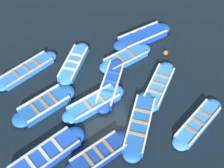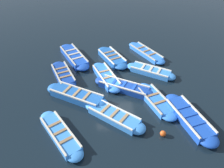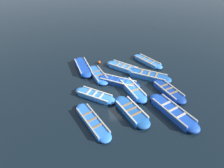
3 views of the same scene
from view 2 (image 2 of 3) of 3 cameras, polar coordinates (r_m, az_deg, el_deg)
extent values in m
plane|color=black|center=(13.10, 1.06, -0.43)|extent=(120.00, 120.00, 0.00)
cube|color=navy|center=(14.05, -12.60, 2.36)|extent=(2.57, 1.78, 0.35)
ellipsoid|color=navy|center=(15.05, -13.84, 4.71)|extent=(1.13, 1.11, 0.35)
ellipsoid|color=navy|center=(13.09, -11.19, -0.34)|extent=(1.13, 1.11, 0.35)
cube|color=#B2AD9E|center=(13.88, -14.37, 2.63)|extent=(2.20, 0.99, 0.07)
cube|color=#B2AD9E|center=(14.00, -11.09, 3.51)|extent=(2.20, 0.99, 0.07)
cube|color=olive|center=(14.37, -13.26, 4.04)|extent=(0.44, 0.80, 0.04)
cube|color=olive|center=(13.94, -12.71, 3.02)|extent=(0.44, 0.80, 0.04)
cube|color=olive|center=(13.53, -12.13, 1.93)|extent=(0.44, 0.80, 0.04)
cube|color=#1E59AD|center=(12.22, -9.19, -3.07)|extent=(2.26, 3.06, 0.40)
ellipsoid|color=#1E59AD|center=(13.00, -14.66, -1.11)|extent=(1.15, 1.16, 0.40)
ellipsoid|color=#1E59AD|center=(11.58, -3.01, -5.24)|extent=(1.15, 1.16, 0.40)
cube|color=beige|center=(11.82, -10.41, -3.37)|extent=(1.51, 2.60, 0.07)
cube|color=beige|center=(12.33, -8.23, -1.14)|extent=(1.51, 2.60, 0.07)
cube|color=#9E7A51|center=(12.40, -11.72, -1.43)|extent=(0.76, 0.51, 0.04)
cube|color=#9E7A51|center=(12.08, -9.29, -2.28)|extent=(0.76, 0.51, 0.04)
cube|color=#9E7A51|center=(11.78, -6.72, -3.17)|extent=(0.76, 0.51, 0.04)
cube|color=#1E59AD|center=(15.49, -0.02, 6.90)|extent=(2.57, 1.95, 0.36)
ellipsoid|color=#1E59AD|center=(16.39, -2.03, 8.72)|extent=(1.28, 1.27, 0.36)
ellipsoid|color=#1E59AD|center=(14.61, 2.22, 4.84)|extent=(1.28, 1.27, 0.36)
cube|color=silver|center=(15.19, -1.59, 7.17)|extent=(2.11, 1.08, 0.07)
cube|color=silver|center=(15.58, 1.51, 8.00)|extent=(2.11, 1.08, 0.07)
cube|color=olive|center=(15.77, -0.91, 8.33)|extent=(0.52, 0.87, 0.04)
cube|color=olive|center=(15.38, -0.02, 7.54)|extent=(0.52, 0.87, 0.04)
cube|color=olive|center=(15.01, 0.91, 6.71)|extent=(0.52, 0.87, 0.04)
cube|color=#3884E0|center=(14.28, 10.01, 3.28)|extent=(1.99, 2.58, 0.32)
ellipsoid|color=#3884E0|center=(14.62, 5.39, 4.60)|extent=(1.04, 1.05, 0.32)
ellipsoid|color=#3884E0|center=(14.05, 14.82, 1.88)|extent=(1.04, 1.05, 0.32)
cube|color=silver|center=(13.88, 9.58, 3.19)|extent=(1.33, 2.16, 0.07)
cube|color=silver|center=(14.48, 10.59, 4.63)|extent=(1.33, 2.16, 0.07)
cube|color=beige|center=(14.32, 8.08, 4.44)|extent=(0.69, 0.49, 0.04)
cube|color=beige|center=(14.19, 10.09, 3.87)|extent=(0.69, 0.49, 0.04)
cube|color=beige|center=(14.07, 12.13, 3.29)|extent=(0.69, 0.49, 0.04)
cube|color=blue|center=(12.07, 11.36, -4.30)|extent=(2.55, 1.73, 0.29)
ellipsoid|color=blue|center=(12.80, 8.46, -1.12)|extent=(1.14, 1.12, 0.29)
ellipsoid|color=blue|center=(11.42, 14.65, -7.85)|extent=(1.14, 1.12, 0.29)
cube|color=#B2AD9E|center=(11.75, 9.74, -4.23)|extent=(2.20, 0.92, 0.07)
cube|color=#B2AD9E|center=(12.17, 13.14, -3.08)|extent=(2.20, 0.92, 0.07)
cube|color=olive|center=(12.17, 10.59, -2.77)|extent=(0.43, 0.82, 0.04)
cube|color=olive|center=(11.77, 12.36, -4.67)|extent=(0.43, 0.82, 0.04)
cube|color=#1947B7|center=(11.50, 19.51, -8.37)|extent=(2.97, 1.78, 0.37)
ellipsoid|color=#1947B7|center=(12.26, 15.76, -4.10)|extent=(1.18, 1.16, 0.37)
ellipsoid|color=#1947B7|center=(10.87, 23.86, -13.15)|extent=(1.18, 1.16, 0.37)
cube|color=beige|center=(11.11, 17.83, -8.25)|extent=(2.65, 0.88, 0.07)
cube|color=beige|center=(11.61, 21.56, -6.94)|extent=(2.65, 0.88, 0.07)
cube|color=#1947B7|center=(11.68, 18.04, -5.76)|extent=(0.39, 0.89, 0.04)
cube|color=#1947B7|center=(11.36, 19.73, -7.64)|extent=(0.39, 0.89, 0.04)
cube|color=#1947B7|center=(11.07, 21.52, -9.62)|extent=(0.39, 0.89, 0.04)
cube|color=#3884E0|center=(10.97, 0.56, -8.40)|extent=(2.33, 2.62, 0.33)
ellipsoid|color=#3884E0|center=(11.56, -4.86, -5.67)|extent=(1.16, 1.16, 0.33)
ellipsoid|color=#3884E0|center=(10.52, 6.59, -11.32)|extent=(1.16, 1.16, 0.33)
cube|color=silver|center=(10.60, -0.69, -8.93)|extent=(1.66, 2.08, 0.07)
cube|color=silver|center=(11.07, 1.75, -6.47)|extent=(1.66, 2.08, 0.07)
cube|color=#9E7A51|center=(11.08, -1.84, -6.54)|extent=(0.70, 0.59, 0.04)
cube|color=#9E7A51|center=(10.84, 0.56, -7.73)|extent=(0.70, 0.59, 0.04)
cube|color=#9E7A51|center=(10.63, 3.08, -8.95)|extent=(0.70, 0.59, 0.04)
cube|color=#3884E0|center=(10.51, -13.33, -12.63)|extent=(2.71, 2.19, 0.29)
ellipsoid|color=#3884E0|center=(11.42, -16.34, -8.24)|extent=(1.05, 1.05, 0.29)
ellipsoid|color=#3884E0|center=(9.70, -9.66, -17.75)|extent=(1.05, 1.05, 0.29)
cube|color=beige|center=(10.31, -15.33, -12.82)|extent=(2.26, 1.55, 0.07)
cube|color=beige|center=(10.45, -11.66, -11.16)|extent=(2.26, 1.55, 0.07)
cube|color=olive|center=(10.77, -14.82, -10.09)|extent=(0.51, 0.67, 0.04)
cube|color=olive|center=(10.39, -13.46, -12.04)|extent=(0.51, 0.67, 0.04)
cube|color=olive|center=(10.03, -11.98, -14.13)|extent=(0.51, 0.67, 0.04)
cube|color=#1947B7|center=(15.81, -9.91, 7.06)|extent=(3.16, 2.23, 0.39)
ellipsoid|color=#1947B7|center=(17.09, -11.79, 9.25)|extent=(1.24, 1.22, 0.39)
ellipsoid|color=#1947B7|center=(14.58, -7.73, 4.50)|extent=(1.24, 1.22, 0.39)
cube|color=#B2AD9E|center=(15.58, -11.54, 7.35)|extent=(2.70, 1.40, 0.07)
cube|color=#B2AD9E|center=(15.83, -8.47, 8.22)|extent=(2.70, 1.40, 0.07)
cube|color=beige|center=(16.25, -10.83, 8.70)|extent=(0.51, 0.84, 0.04)
cube|color=beige|center=(15.71, -9.99, 7.75)|extent=(0.51, 0.84, 0.04)
cube|color=beige|center=(15.18, -9.10, 6.72)|extent=(0.51, 0.84, 0.04)
cube|color=navy|center=(12.72, 3.10, -0.82)|extent=(2.09, 2.96, 0.35)
ellipsoid|color=navy|center=(13.21, -2.76, 0.85)|extent=(1.02, 1.03, 0.35)
ellipsoid|color=navy|center=(12.39, 9.35, -2.58)|extent=(1.02, 1.03, 0.35)
cube|color=beige|center=(12.33, 2.48, -0.99)|extent=(1.42, 2.56, 0.07)
cube|color=beige|center=(12.87, 3.75, 0.83)|extent=(1.42, 2.56, 0.07)
cube|color=#1947B7|center=(12.80, 0.56, 0.60)|extent=(0.69, 0.46, 0.04)
cube|color=#1947B7|center=(12.60, 3.13, -0.12)|extent=(0.69, 0.46, 0.04)
cube|color=#1947B7|center=(12.44, 5.77, -0.86)|extent=(0.69, 0.46, 0.04)
cube|color=blue|center=(13.53, -1.55, 1.89)|extent=(2.69, 1.71, 0.36)
ellipsoid|color=blue|center=(14.52, -3.50, 4.56)|extent=(1.04, 1.03, 0.36)
ellipsoid|color=blue|center=(12.60, 0.69, -1.18)|extent=(1.04, 1.03, 0.36)
cube|color=beige|center=(13.30, -3.11, 2.25)|extent=(2.37, 0.97, 0.07)
cube|color=beige|center=(13.54, -0.04, 3.02)|extent=(2.37, 0.97, 0.07)
cube|color=#9E7A51|center=(13.70, -2.15, 3.37)|extent=(0.40, 0.75, 0.04)
cube|color=#9E7A51|center=(13.15, -0.95, 1.77)|extent=(0.40, 0.75, 0.04)
cube|color=blue|center=(16.37, 8.87, 8.07)|extent=(2.93, 2.17, 0.28)
ellipsoid|color=blue|center=(17.34, 5.76, 10.08)|extent=(1.07, 1.06, 0.28)
ellipsoid|color=blue|center=(15.48, 12.31, 5.78)|extent=(1.07, 1.06, 0.28)
cube|color=#B2AD9E|center=(16.06, 7.89, 8.28)|extent=(2.50, 1.48, 0.07)
cube|color=#B2AD9E|center=(16.52, 9.94, 8.92)|extent=(2.50, 1.48, 0.07)
cube|color=olive|center=(16.70, 7.55, 9.44)|extent=(0.49, 0.71, 0.04)
cube|color=olive|center=(16.29, 8.92, 8.56)|extent=(0.49, 0.71, 0.04)
cube|color=olive|center=(15.90, 10.35, 7.63)|extent=(0.49, 0.71, 0.04)
sphere|color=#E05119|center=(10.53, 13.18, -12.50)|extent=(0.28, 0.28, 0.28)
camera|label=1|loc=(15.62, -53.03, 42.43)|focal=50.00mm
camera|label=3|loc=(21.60, 4.96, 38.02)|focal=28.00mm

